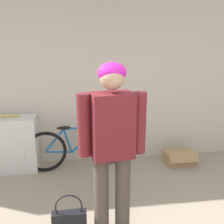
% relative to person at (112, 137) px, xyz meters
% --- Properties ---
extents(wall_back, '(8.00, 0.07, 2.60)m').
position_rel_person_xyz_m(wall_back, '(0.15, 1.81, 0.24)').
color(wall_back, beige).
rests_on(wall_back, ground_plane).
extents(side_shelf, '(0.91, 0.39, 0.86)m').
position_rel_person_xyz_m(side_shelf, '(-1.42, 1.56, -0.64)').
color(side_shelf, white).
rests_on(side_shelf, ground_plane).
extents(person, '(0.67, 0.32, 1.79)m').
position_rel_person_xyz_m(person, '(0.00, 0.00, 0.00)').
color(person, '#4C4238').
rests_on(person, ground_plane).
extents(bicycle, '(1.69, 0.46, 0.72)m').
position_rel_person_xyz_m(bicycle, '(-0.32, 1.50, -0.72)').
color(bicycle, black).
rests_on(bicycle, ground_plane).
extents(banana, '(0.34, 0.09, 0.04)m').
position_rel_person_xyz_m(banana, '(-1.35, 1.58, -0.19)').
color(banana, '#EAD64C').
rests_on(banana, side_shelf).
extents(handbag, '(0.36, 0.10, 0.46)m').
position_rel_person_xyz_m(handbag, '(-0.45, -0.00, -0.91)').
color(handbag, black).
rests_on(handbag, ground_plane).
extents(cardboard_box, '(0.49, 0.38, 0.25)m').
position_rel_person_xyz_m(cardboard_box, '(1.33, 1.43, -0.97)').
color(cardboard_box, tan).
rests_on(cardboard_box, ground_plane).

